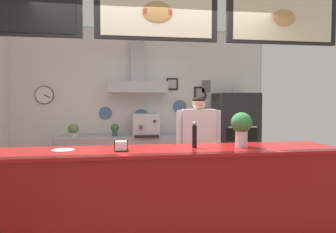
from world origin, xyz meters
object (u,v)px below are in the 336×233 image
(potted_basil, at_px, (115,129))
(napkin_holder, at_px, (121,146))
(shop_worker, at_px, (199,151))
(espresso_machine, at_px, (146,125))
(condiment_plate, at_px, (63,150))
(pizza_oven, at_px, (235,140))
(potted_thyme, at_px, (193,128))
(pepper_grinder, at_px, (195,135))
(potted_rosemary, at_px, (73,130))
(basil_vase, at_px, (241,127))

(potted_basil, distance_m, napkin_holder, 2.57)
(shop_worker, xyz_separation_m, espresso_machine, (-0.64, 1.22, 0.28))
(potted_basil, distance_m, condiment_plate, 2.54)
(pizza_oven, relative_size, potted_thyme, 7.73)
(shop_worker, xyz_separation_m, condiment_plate, (-1.59, -1.22, 0.24))
(espresso_machine, bearing_deg, pepper_grinder, -83.27)
(shop_worker, relative_size, napkin_holder, 12.49)
(espresso_machine, height_order, condiment_plate, espresso_machine)
(potted_thyme, height_order, potted_rosemary, potted_thyme)
(potted_thyme, xyz_separation_m, potted_rosemary, (-2.08, -0.03, -0.00))
(potted_basil, bearing_deg, basil_vase, -62.42)
(potted_thyme, distance_m, basil_vase, 2.48)
(basil_vase, bearing_deg, potted_thyme, 87.97)
(potted_rosemary, relative_size, basil_vase, 0.64)
(pepper_grinder, bearing_deg, potted_thyme, 76.99)
(pepper_grinder, xyz_separation_m, basil_vase, (0.48, 0.00, 0.07))
(shop_worker, relative_size, potted_thyme, 6.93)
(napkin_holder, bearing_deg, espresso_machine, 80.38)
(potted_thyme, relative_size, potted_rosemary, 1.04)
(pizza_oven, xyz_separation_m, napkin_holder, (-2.04, -2.42, 0.28))
(potted_thyme, xyz_separation_m, condiment_plate, (-1.81, -2.48, 0.02))
(pepper_grinder, height_order, napkin_holder, pepper_grinder)
(condiment_plate, bearing_deg, basil_vase, 0.38)
(potted_basil, relative_size, pepper_grinder, 0.84)
(napkin_holder, distance_m, condiment_plate, 0.53)
(potted_rosemary, distance_m, basil_vase, 3.15)
(pizza_oven, bearing_deg, potted_thyme, 171.00)
(potted_basil, height_order, pepper_grinder, pepper_grinder)
(pepper_grinder, xyz_separation_m, condiment_plate, (-1.24, -0.01, -0.12))
(shop_worker, height_order, espresso_machine, shop_worker)
(pizza_oven, distance_m, potted_thyme, 0.79)
(napkin_holder, height_order, condiment_plate, napkin_holder)
(potted_rosemary, bearing_deg, shop_worker, -33.36)
(pizza_oven, xyz_separation_m, potted_basil, (-2.14, 0.15, 0.22))
(potted_basil, height_order, napkin_holder, napkin_holder)
(shop_worker, xyz_separation_m, basil_vase, (0.13, -1.21, 0.43))
(pizza_oven, relative_size, basil_vase, 5.17)
(shop_worker, bearing_deg, basil_vase, 103.30)
(shop_worker, bearing_deg, napkin_holder, 57.57)
(napkin_holder, bearing_deg, basil_vase, 3.65)
(potted_thyme, distance_m, condiment_plate, 3.07)
(potted_thyme, height_order, basil_vase, basil_vase)
(pizza_oven, distance_m, shop_worker, 1.49)
(shop_worker, relative_size, potted_basil, 7.46)
(espresso_machine, bearing_deg, shop_worker, -62.31)
(shop_worker, height_order, potted_rosemary, shop_worker)
(potted_basil, xyz_separation_m, condiment_plate, (-0.42, -2.50, 0.02))
(potted_basil, relative_size, condiment_plate, 1.07)
(espresso_machine, relative_size, basil_vase, 1.51)
(potted_thyme, distance_m, pepper_grinder, 2.54)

